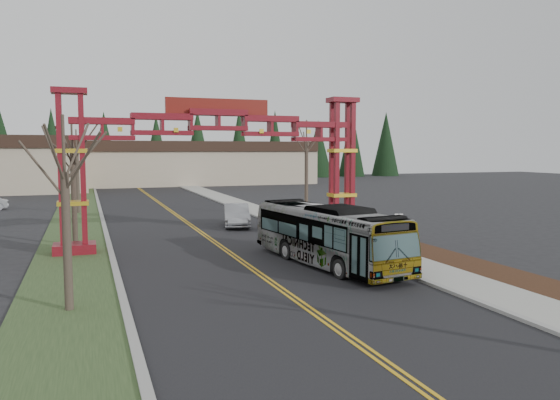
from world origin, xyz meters
name	(u,v)px	position (x,y,z in m)	size (l,w,h in m)	color
ground	(367,351)	(0.00, 0.00, 0.00)	(200.00, 200.00, 0.00)	black
road	(196,229)	(0.00, 25.00, 0.01)	(12.00, 110.00, 0.02)	black
lane_line_left	(195,229)	(-0.12, 25.00, 0.03)	(0.12, 100.00, 0.01)	gold
lane_line_right	(198,229)	(0.12, 25.00, 0.03)	(0.12, 100.00, 0.01)	gold
curb_right	(278,224)	(6.15, 25.00, 0.07)	(0.30, 110.00, 0.15)	gray
sidewalk_right	(296,224)	(7.60, 25.00, 0.08)	(2.60, 110.00, 0.14)	gray
landscape_strip	(448,258)	(10.20, 10.00, 0.06)	(2.60, 50.00, 0.12)	black
grass_median	(77,235)	(-8.00, 25.00, 0.04)	(4.00, 110.00, 0.08)	#2B4120
curb_left	(106,233)	(-6.15, 25.00, 0.07)	(0.30, 110.00, 0.15)	gray
gateway_arch	(218,144)	(0.00, 18.00, 5.98)	(18.20, 1.60, 8.90)	maroon
retail_building_east	(192,162)	(10.00, 79.95, 3.51)	(38.00, 20.30, 7.00)	tan
conifer_treeline	(128,145)	(0.25, 92.00, 6.49)	(116.10, 5.60, 13.00)	black
transit_bus	(327,235)	(3.74, 10.89, 1.49)	(2.50, 10.69, 2.98)	#9D9FA4
silver_sedan	(236,215)	(3.11, 25.55, 0.84)	(1.78, 5.09, 1.68)	#A5A8AD
bare_tree_median_near	(65,173)	(-8.00, 6.84, 4.85)	(2.98, 2.98, 6.85)	#382D26
bare_tree_median_mid	(72,154)	(-8.00, 20.60, 5.39)	(3.09, 3.09, 7.46)	#382D26
bare_tree_median_far	(77,154)	(-8.00, 38.22, 5.28)	(3.24, 3.24, 7.45)	#382D26
bare_tree_right_far	(307,145)	(10.00, 28.75, 6.06)	(3.02, 3.02, 8.10)	#382D26
street_sign	(399,224)	(9.28, 13.31, 1.48)	(0.45, 0.19, 2.06)	#3F3F44
barrel_south	(363,231)	(9.24, 17.45, 0.52)	(0.56, 0.56, 1.04)	#F8370D
barrel_mid	(344,227)	(8.95, 19.48, 0.46)	(0.50, 0.50, 0.92)	#F8370D
barrel_north	(329,222)	(9.10, 22.31, 0.47)	(0.51, 0.51, 0.95)	#F8370D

